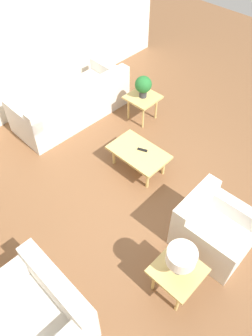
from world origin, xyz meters
name	(u,v)px	position (x,y,z in m)	size (l,w,h in m)	color
ground_plane	(140,195)	(0.00, 0.00, 0.00)	(14.00, 14.00, 0.00)	brown
wall_right	(8,46)	(3.06, 0.00, 1.35)	(0.12, 7.20, 2.70)	silver
sofa	(73,104)	(2.21, -0.54, 0.30)	(0.99, 2.22, 0.80)	silver
armchair	(212,229)	(-1.22, -0.06, 0.31)	(0.92, 0.84, 0.77)	silver
loveseat	(39,315)	(-0.46, 2.18, 0.30)	(1.16, 0.93, 0.77)	silver
coffee_table	(139,154)	(0.40, -0.40, 0.34)	(0.94, 0.59, 0.39)	tan
side_table_plant	(143,100)	(1.23, -1.42, 0.43)	(0.55, 0.55, 0.50)	tan
side_table_lamp	(177,273)	(-1.29, 0.79, 0.43)	(0.55, 0.55, 0.50)	tan
potted_plant	(143,85)	(1.23, -1.42, 0.74)	(0.30, 0.30, 0.41)	#333338
table_lamp	(181,258)	(-1.29, 0.79, 0.80)	(0.33, 0.33, 0.42)	#333333
remote_control	(142,150)	(0.38, -0.46, 0.40)	(0.16, 0.10, 0.02)	black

